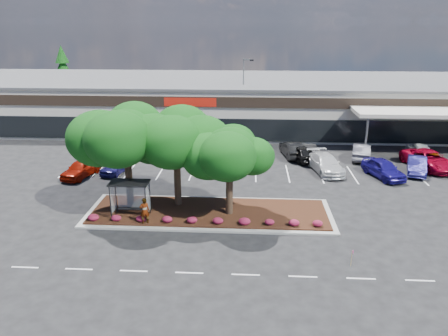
# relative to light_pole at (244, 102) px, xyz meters

# --- Properties ---
(ground) EXTENTS (160.00, 160.00, 0.00)m
(ground) POSITION_rel_light_pole_xyz_m (-0.10, -28.02, -4.14)
(ground) COLOR black
(ground) RESTS_ON ground
(retail_store) EXTENTS (80.40, 25.20, 6.25)m
(retail_store) POSITION_rel_light_pole_xyz_m (-0.03, 5.88, -0.99)
(retail_store) COLOR beige
(retail_store) RESTS_ON ground
(landscape_island) EXTENTS (18.00, 6.00, 0.26)m
(landscape_island) POSITION_rel_light_pole_xyz_m (-2.10, -24.02, -4.02)
(landscape_island) COLOR #979792
(landscape_island) RESTS_ON ground
(lane_markings) EXTENTS (33.12, 20.06, 0.01)m
(lane_markings) POSITION_rel_light_pole_xyz_m (-0.24, -17.60, -4.14)
(lane_markings) COLOR silver
(lane_markings) RESTS_ON ground
(shrub_row) EXTENTS (17.00, 0.80, 0.50)m
(shrub_row) POSITION_rel_light_pole_xyz_m (-2.10, -26.12, -3.63)
(shrub_row) COLOR #971C48
(shrub_row) RESTS_ON landscape_island
(bus_shelter) EXTENTS (2.75, 1.55, 2.59)m
(bus_shelter) POSITION_rel_light_pole_xyz_m (-7.60, -25.07, -1.84)
(bus_shelter) COLOR black
(bus_shelter) RESTS_ON landscape_island
(island_tree_west) EXTENTS (7.20, 7.20, 7.89)m
(island_tree_west) POSITION_rel_light_pole_xyz_m (-8.10, -23.52, 0.06)
(island_tree_west) COLOR #0B360C
(island_tree_west) RESTS_ON landscape_island
(island_tree_mid) EXTENTS (6.60, 6.60, 7.32)m
(island_tree_mid) POSITION_rel_light_pole_xyz_m (-4.60, -22.82, -0.22)
(island_tree_mid) COLOR #0B360C
(island_tree_mid) RESTS_ON landscape_island
(island_tree_east) EXTENTS (5.80, 5.80, 6.50)m
(island_tree_east) POSITION_rel_light_pole_xyz_m (-0.60, -24.32, -0.63)
(island_tree_east) COLOR #0B360C
(island_tree_east) RESTS_ON landscape_island
(conifer_north_west) EXTENTS (4.40, 4.40, 10.00)m
(conifer_north_west) POSITION_rel_light_pole_xyz_m (-30.10, 17.98, 0.86)
(conifer_north_west) COLOR #0B360C
(conifer_north_west) RESTS_ON ground
(person_waiting) EXTENTS (0.81, 0.69, 1.87)m
(person_waiting) POSITION_rel_light_pole_xyz_m (-6.34, -26.32, -2.95)
(person_waiting) COLOR #594C47
(person_waiting) RESTS_ON landscape_island
(light_pole) EXTENTS (1.43, 0.66, 9.38)m
(light_pole) POSITION_rel_light_pole_xyz_m (0.00, 0.00, 0.00)
(light_pole) COLOR #979792
(light_pole) RESTS_ON ground
(survey_stake) EXTENTS (0.07, 0.14, 1.01)m
(survey_stake) POSITION_rel_light_pole_xyz_m (6.83, -30.71, -3.49)
(survey_stake) COLOR tan
(survey_stake) RESTS_ON ground
(car_0) EXTENTS (2.91, 4.90, 1.56)m
(car_0) POSITION_rel_light_pole_xyz_m (-14.58, -16.50, -3.36)
(car_0) COLOR maroon
(car_0) RESTS_ON ground
(car_1) EXTENTS (2.49, 4.34, 1.39)m
(car_1) POSITION_rel_light_pole_xyz_m (-11.68, -15.24, -3.45)
(car_1) COLOR #1A1656
(car_1) RESTS_ON ground
(car_2) EXTENTS (2.72, 5.19, 1.39)m
(car_2) POSITION_rel_light_pole_xyz_m (-3.29, -13.10, -3.45)
(car_2) COLOR navy
(car_2) RESTS_ON ground
(car_4) EXTENTS (2.81, 5.32, 1.47)m
(car_4) POSITION_rel_light_pole_xyz_m (-0.88, -13.25, -3.41)
(car_4) COLOR #585A60
(car_4) RESTS_ON ground
(car_5) EXTENTS (3.39, 5.95, 1.63)m
(car_5) POSITION_rel_light_pole_xyz_m (7.98, -13.78, -3.33)
(car_5) COLOR silver
(car_5) RESTS_ON ground
(car_6) EXTENTS (3.48, 5.26, 1.67)m
(car_6) POSITION_rel_light_pole_xyz_m (12.99, -15.03, -3.31)
(car_6) COLOR navy
(car_6) RESTS_ON ground
(car_7) EXTENTS (2.95, 4.89, 1.52)m
(car_7) POSITION_rel_light_pole_xyz_m (16.44, -13.69, -3.38)
(car_7) COLOR navy
(car_7) RESTS_ON ground
(car_8) EXTENTS (4.58, 6.70, 1.70)m
(car_8) POSITION_rel_light_pole_xyz_m (18.13, -12.12, -3.29)
(car_8) COLOR maroon
(car_8) RESTS_ON ground
(car_9) EXTENTS (4.21, 5.58, 1.41)m
(car_9) POSITION_rel_light_pole_xyz_m (-14.63, -10.20, -3.44)
(car_9) COLOR #585960
(car_9) RESTS_ON ground
(car_10) EXTENTS (2.86, 5.78, 1.58)m
(car_10) POSITION_rel_light_pole_xyz_m (-6.19, -9.39, -3.35)
(car_10) COLOR black
(car_10) RESTS_ON ground
(car_11) EXTENTS (1.81, 4.76, 1.55)m
(car_11) POSITION_rel_light_pole_xyz_m (-5.64, -6.47, -3.37)
(car_11) COLOR slate
(car_11) RESTS_ON ground
(car_13) EXTENTS (3.45, 5.06, 1.60)m
(car_13) POSITION_rel_light_pole_xyz_m (5.97, -10.27, -3.34)
(car_13) COLOR black
(car_13) RESTS_ON ground
(car_14) EXTENTS (2.53, 5.14, 1.62)m
(car_14) POSITION_rel_light_pole_xyz_m (5.24, -9.05, -3.33)
(car_14) COLOR black
(car_14) RESTS_ON ground
(car_15) EXTENTS (2.79, 5.15, 1.61)m
(car_15) POSITION_rel_light_pole_xyz_m (12.32, -9.39, -3.34)
(car_15) COLOR #4D4C53
(car_15) RESTS_ON ground
(car_16) EXTENTS (2.06, 4.65, 1.56)m
(car_16) POSITION_rel_light_pole_xyz_m (18.52, -8.43, -3.36)
(car_16) COLOR white
(car_16) RESTS_ON ground
(car_17) EXTENTS (2.27, 4.20, 1.36)m
(car_17) POSITION_rel_light_pole_xyz_m (18.94, -10.52, -3.46)
(car_17) COLOR #6A2003
(car_17) RESTS_ON ground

